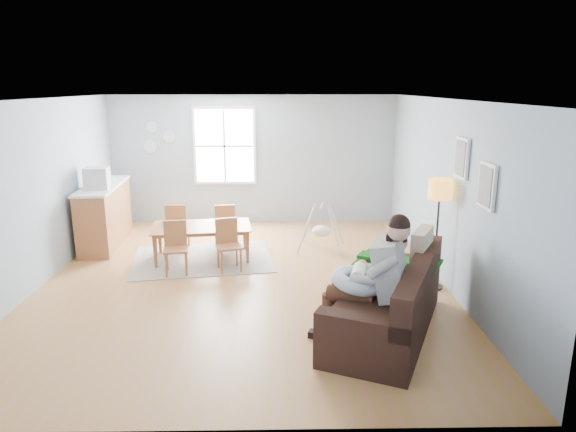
{
  "coord_description": "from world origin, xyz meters",
  "views": [
    {
      "loc": [
        0.54,
        -7.34,
        2.89
      ],
      "look_at": [
        0.67,
        0.05,
        1.0
      ],
      "focal_mm": 32.0,
      "sensor_mm": 36.0,
      "label": 1
    }
  ],
  "objects_px": {
    "sofa": "(390,306)",
    "father": "(374,275)",
    "chair_nw": "(177,224)",
    "dining_table": "(202,243)",
    "toddler": "(389,263)",
    "chair_ne": "(225,223)",
    "storage_cube": "(368,333)",
    "floor_lamp": "(439,199)",
    "chair_se": "(228,242)",
    "baby_swing": "(321,230)",
    "chair_sw": "(176,245)",
    "counter": "(105,214)",
    "monitor": "(97,178)"
  },
  "relations": [
    {
      "from": "sofa",
      "to": "father",
      "type": "distance_m",
      "value": 0.61
    },
    {
      "from": "chair_nw",
      "to": "dining_table",
      "type": "bearing_deg",
      "value": -44.16
    },
    {
      "from": "toddler",
      "to": "chair_ne",
      "type": "xyz_separation_m",
      "value": [
        -2.32,
        3.1,
        -0.34
      ]
    },
    {
      "from": "father",
      "to": "storage_cube",
      "type": "relative_size",
      "value": 2.82
    },
    {
      "from": "sofa",
      "to": "chair_nw",
      "type": "relative_size",
      "value": 2.92
    },
    {
      "from": "floor_lamp",
      "to": "chair_se",
      "type": "xyz_separation_m",
      "value": [
        -3.08,
        0.83,
        -0.88
      ]
    },
    {
      "from": "chair_se",
      "to": "baby_swing",
      "type": "relative_size",
      "value": 0.88
    },
    {
      "from": "sofa",
      "to": "chair_nw",
      "type": "distance_m",
      "value": 4.49
    },
    {
      "from": "chair_sw",
      "to": "baby_swing",
      "type": "xyz_separation_m",
      "value": [
        2.39,
        1.12,
        -0.09
      ]
    },
    {
      "from": "chair_ne",
      "to": "counter",
      "type": "height_order",
      "value": "counter"
    },
    {
      "from": "father",
      "to": "storage_cube",
      "type": "xyz_separation_m",
      "value": [
        -0.09,
        -0.31,
        -0.55
      ]
    },
    {
      "from": "dining_table",
      "to": "chair_se",
      "type": "distance_m",
      "value": 0.72
    },
    {
      "from": "chair_se",
      "to": "chair_nw",
      "type": "bearing_deg",
      "value": 135.11
    },
    {
      "from": "father",
      "to": "baby_swing",
      "type": "relative_size",
      "value": 1.64
    },
    {
      "from": "father",
      "to": "chair_sw",
      "type": "xyz_separation_m",
      "value": [
        -2.69,
        2.32,
        -0.36
      ]
    },
    {
      "from": "storage_cube",
      "to": "chair_sw",
      "type": "bearing_deg",
      "value": 134.56
    },
    {
      "from": "dining_table",
      "to": "chair_sw",
      "type": "relative_size",
      "value": 1.99
    },
    {
      "from": "baby_swing",
      "to": "chair_ne",
      "type": "bearing_deg",
      "value": 175.36
    },
    {
      "from": "chair_sw",
      "to": "chair_se",
      "type": "height_order",
      "value": "chair_se"
    },
    {
      "from": "floor_lamp",
      "to": "chair_ne",
      "type": "height_order",
      "value": "floor_lamp"
    },
    {
      "from": "baby_swing",
      "to": "chair_se",
      "type": "bearing_deg",
      "value": -147.73
    },
    {
      "from": "toddler",
      "to": "chair_ne",
      "type": "distance_m",
      "value": 3.89
    },
    {
      "from": "toddler",
      "to": "counter",
      "type": "distance_m",
      "value": 5.71
    },
    {
      "from": "dining_table",
      "to": "floor_lamp",
      "type": "bearing_deg",
      "value": -27.7
    },
    {
      "from": "floor_lamp",
      "to": "storage_cube",
      "type": "distance_m",
      "value": 2.56
    },
    {
      "from": "storage_cube",
      "to": "chair_ne",
      "type": "height_order",
      "value": "chair_ne"
    },
    {
      "from": "dining_table",
      "to": "baby_swing",
      "type": "bearing_deg",
      "value": 6.14
    },
    {
      "from": "storage_cube",
      "to": "dining_table",
      "type": "height_order",
      "value": "dining_table"
    },
    {
      "from": "toddler",
      "to": "chair_sw",
      "type": "distance_m",
      "value": 3.5
    },
    {
      "from": "sofa",
      "to": "storage_cube",
      "type": "bearing_deg",
      "value": -122.53
    },
    {
      "from": "floor_lamp",
      "to": "chair_se",
      "type": "distance_m",
      "value": 3.31
    },
    {
      "from": "monitor",
      "to": "toddler",
      "type": "bearing_deg",
      "value": -33.77
    },
    {
      "from": "dining_table",
      "to": "counter",
      "type": "distance_m",
      "value": 2.16
    },
    {
      "from": "chair_sw",
      "to": "counter",
      "type": "distance_m",
      "value": 2.25
    },
    {
      "from": "toddler",
      "to": "floor_lamp",
      "type": "distance_m",
      "value": 1.56
    },
    {
      "from": "floor_lamp",
      "to": "chair_sw",
      "type": "xyz_separation_m",
      "value": [
        -3.89,
        0.7,
        -0.88
      ]
    },
    {
      "from": "sofa",
      "to": "chair_se",
      "type": "height_order",
      "value": "sofa"
    },
    {
      "from": "father",
      "to": "storage_cube",
      "type": "height_order",
      "value": "father"
    },
    {
      "from": "chair_ne",
      "to": "baby_swing",
      "type": "bearing_deg",
      "value": -4.64
    },
    {
      "from": "storage_cube",
      "to": "baby_swing",
      "type": "relative_size",
      "value": 0.58
    },
    {
      "from": "sofa",
      "to": "baby_swing",
      "type": "xyz_separation_m",
      "value": [
        -0.57,
        3.2,
        0.04
      ]
    },
    {
      "from": "father",
      "to": "chair_sw",
      "type": "bearing_deg",
      "value": 139.18
    },
    {
      "from": "monitor",
      "to": "sofa",
      "type": "bearing_deg",
      "value": -35.89
    },
    {
      "from": "father",
      "to": "chair_ne",
      "type": "xyz_separation_m",
      "value": [
        -2.05,
        3.59,
        -0.36
      ]
    },
    {
      "from": "storage_cube",
      "to": "chair_se",
      "type": "bearing_deg",
      "value": 122.85
    },
    {
      "from": "chair_sw",
      "to": "chair_ne",
      "type": "xyz_separation_m",
      "value": [
        0.64,
        1.27,
        -0.0
      ]
    },
    {
      "from": "chair_sw",
      "to": "floor_lamp",
      "type": "bearing_deg",
      "value": -10.17
    },
    {
      "from": "chair_ne",
      "to": "monitor",
      "type": "xyz_separation_m",
      "value": [
        -2.21,
        -0.07,
        0.85
      ]
    },
    {
      "from": "chair_nw",
      "to": "monitor",
      "type": "bearing_deg",
      "value": 177.33
    },
    {
      "from": "dining_table",
      "to": "chair_sw",
      "type": "bearing_deg",
      "value": -124.0
    }
  ]
}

